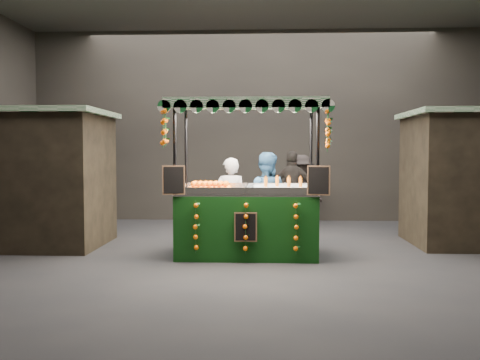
{
  "coord_description": "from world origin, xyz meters",
  "views": [
    {
      "loc": [
        0.11,
        -8.91,
        1.8
      ],
      "look_at": [
        -0.33,
        0.69,
        1.29
      ],
      "focal_mm": 39.42,
      "sensor_mm": 36.0,
      "label": 1
    }
  ],
  "objects": [
    {
      "name": "shopper_0",
      "position": [
        -4.04,
        2.99,
        0.86
      ],
      "size": [
        0.74,
        0.66,
        1.71
      ],
      "rotation": [
        0.0,
        0.0,
        0.5
      ],
      "color": "#2D2624",
      "rests_on": "ground"
    },
    {
      "name": "ground",
      "position": [
        0.0,
        0.0,
        0.0
      ],
      "size": [
        12.0,
        12.0,
        0.0
      ],
      "primitive_type": "plane",
      "color": "black",
      "rests_on": "ground"
    },
    {
      "name": "neighbour_stall_left",
      "position": [
        -4.4,
        1.0,
        1.31
      ],
      "size": [
        3.0,
        2.2,
        2.6
      ],
      "color": "black",
      "rests_on": "ground"
    },
    {
      "name": "vendor_blue",
      "position": [
        0.13,
        1.17,
        0.9
      ],
      "size": [
        0.96,
        0.79,
        1.8
      ],
      "rotation": [
        0.0,
        0.0,
        3.01
      ],
      "color": "navy",
      "rests_on": "ground"
    },
    {
      "name": "market_hall",
      "position": [
        0.0,
        0.0,
        3.38
      ],
      "size": [
        12.1,
        10.1,
        5.05
      ],
      "color": "black",
      "rests_on": "ground"
    },
    {
      "name": "shopper_5",
      "position": [
        4.5,
        3.23,
        0.84
      ],
      "size": [
        0.99,
        1.64,
        1.69
      ],
      "rotation": [
        0.0,
        0.0,
        1.91
      ],
      "color": "#2E2825",
      "rests_on": "ground"
    },
    {
      "name": "shopper_4",
      "position": [
        -3.75,
        2.83,
        0.86
      ],
      "size": [
        0.97,
        0.78,
        1.71
      ],
      "rotation": [
        0.0,
        0.0,
        3.46
      ],
      "color": "black",
      "rests_on": "ground"
    },
    {
      "name": "shopper_2",
      "position": [
        0.77,
        3.39,
        0.92
      ],
      "size": [
        1.14,
        0.64,
        1.83
      ],
      "rotation": [
        0.0,
        0.0,
        2.95
      ],
      "color": "#2B2623",
      "rests_on": "ground"
    },
    {
      "name": "vendor_grey",
      "position": [
        -0.54,
        1.15,
        0.85
      ],
      "size": [
        0.66,
        0.47,
        1.7
      ],
      "rotation": [
        0.0,
        0.0,
        3.25
      ],
      "color": "gray",
      "rests_on": "ground"
    },
    {
      "name": "juice_stall",
      "position": [
        -0.18,
        0.17,
        0.83
      ],
      "size": [
        2.77,
        1.63,
        2.68
      ],
      "color": "black",
      "rests_on": "ground"
    },
    {
      "name": "shopper_1",
      "position": [
        3.59,
        2.72,
        0.82
      ],
      "size": [
        1.0,
        0.99,
        1.63
      ],
      "rotation": [
        0.0,
        0.0,
        -0.76
      ],
      "color": "black",
      "rests_on": "ground"
    },
    {
      "name": "shopper_3",
      "position": [
        1.03,
        4.19,
        0.87
      ],
      "size": [
        1.29,
        1.02,
        1.74
      ],
      "rotation": [
        0.0,
        0.0,
        0.39
      ],
      "color": "#2A2422",
      "rests_on": "ground"
    }
  ]
}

